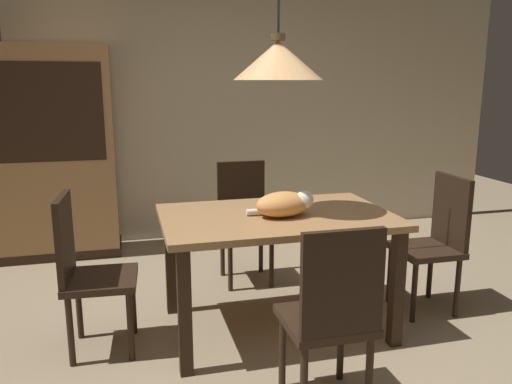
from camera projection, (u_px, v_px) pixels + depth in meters
name	position (u px, v px, depth m)	size (l,w,h in m)	color
ground	(278.00, 369.00, 2.78)	(10.00, 10.00, 0.00)	#998466
back_wall	(200.00, 91.00, 4.97)	(6.40, 0.10, 2.90)	beige
dining_table	(277.00, 230.00, 3.12)	(1.40, 0.90, 0.75)	#A87A4C
chair_right_side	(436.00, 237.00, 3.43)	(0.41, 0.41, 0.93)	black
chair_far_back	(244.00, 216.00, 3.98)	(0.40, 0.40, 0.93)	black
chair_left_side	(86.00, 267.00, 2.88)	(0.43, 0.43, 0.93)	black
chair_near_front	(332.00, 312.00, 2.32)	(0.40, 0.40, 0.93)	black
cat_sleeping	(285.00, 204.00, 3.03)	(0.40, 0.27, 0.16)	#E59951
pendant_lamp	(278.00, 60.00, 2.91)	(0.52, 0.52, 1.30)	#E0A86B
hutch_bookcase	(50.00, 158.00, 4.44)	(1.12, 0.45, 1.85)	#A87A4C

